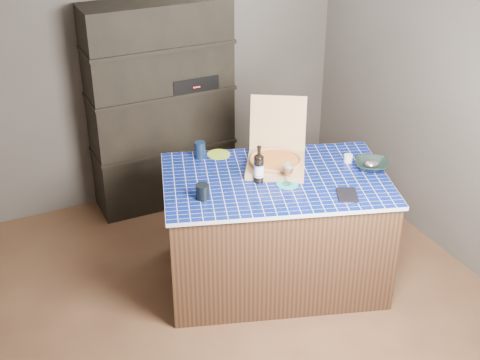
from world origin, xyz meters
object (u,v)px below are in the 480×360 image
bowl (372,165)px  kitchen_island (274,230)px  pizza_box (276,159)px  mead_bottle (259,168)px  wine_glass (288,169)px  dvd_case (347,195)px

bowl → kitchen_island: bearing=166.6°
pizza_box → mead_bottle: 0.26m
pizza_box → mead_bottle: (-0.21, -0.15, 0.04)m
wine_glass → kitchen_island: bearing=103.1°
mead_bottle → wine_glass: size_ratio=1.60×
dvd_case → bowl: 0.45m
kitchen_island → pizza_box: 0.52m
wine_glass → dvd_case: bearing=-46.7°
pizza_box → bowl: (0.61, -0.32, -0.03)m
kitchen_island → wine_glass: size_ratio=10.58×
kitchen_island → wine_glass: (0.03, -0.12, 0.55)m
bowl → pizza_box: bearing=152.2°
bowl → dvd_case: bearing=-145.6°
kitchen_island → bowl: bearing=4.4°
kitchen_island → mead_bottle: (-0.13, 0.01, 0.53)m
kitchen_island → mead_bottle: size_ratio=6.62×
wine_glass → dvd_case: (0.29, -0.30, -0.11)m
mead_bottle → wine_glass: 0.20m
pizza_box → wine_glass: 0.28m
wine_glass → bowl: (0.66, -0.05, -0.09)m
kitchen_island → pizza_box: size_ratio=2.82×
kitchen_island → mead_bottle: mead_bottle is taller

